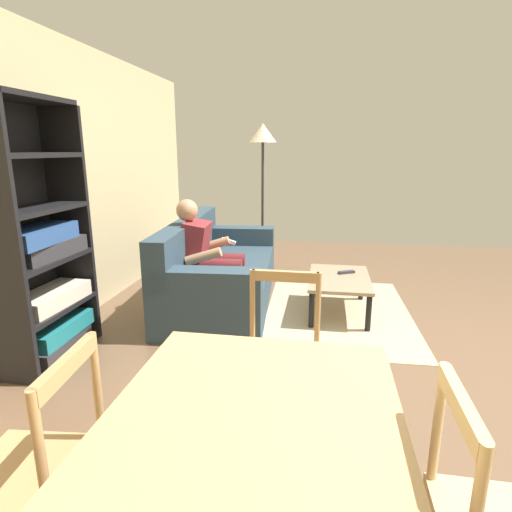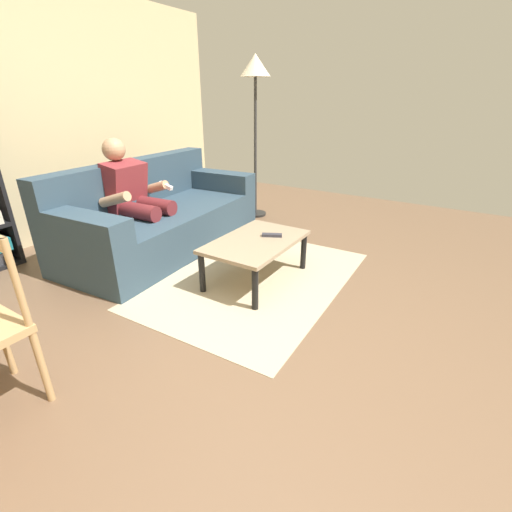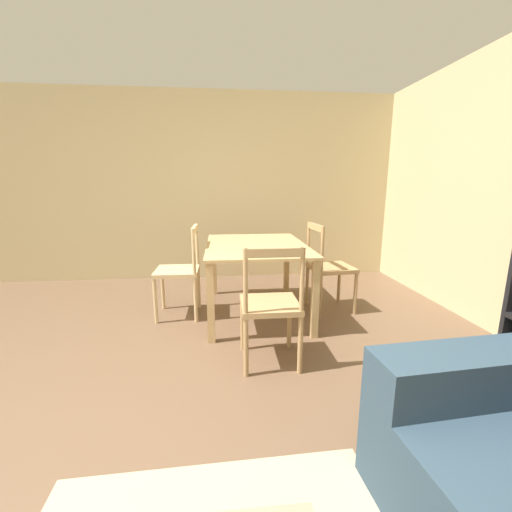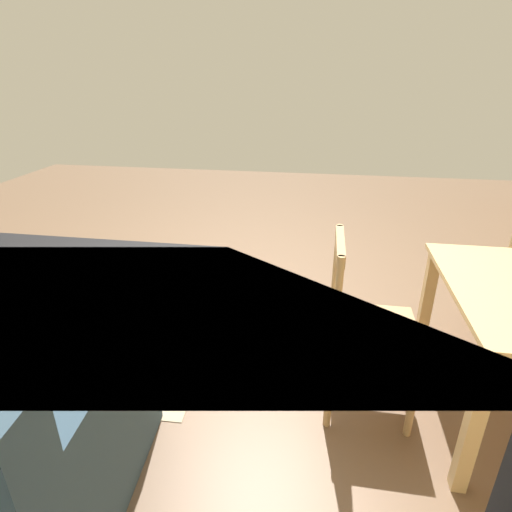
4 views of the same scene
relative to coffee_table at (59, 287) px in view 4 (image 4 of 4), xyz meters
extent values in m
plane|color=brown|center=(-1.05, -0.61, -0.32)|extent=(8.67, 8.67, 0.00)
cube|color=#2D4251|center=(-0.83, 1.13, 0.20)|extent=(0.31, 0.97, 0.21)
cube|color=black|center=(-0.20, 0.85, -0.28)|extent=(0.12, 0.25, 0.08)
cube|color=gray|center=(0.00, 0.00, 0.03)|extent=(0.91, 0.58, 0.03)
cylinder|color=black|center=(-0.41, -0.25, -0.15)|extent=(0.05, 0.05, 0.34)
cylinder|color=black|center=(0.41, -0.25, -0.15)|extent=(0.05, 0.05, 0.34)
cylinder|color=black|center=(-0.41, 0.25, -0.15)|extent=(0.05, 0.05, 0.34)
cube|color=#2D2D38|center=(0.14, -0.07, 0.06)|extent=(0.12, 0.17, 0.02)
cube|color=tan|center=(-2.27, -0.07, 0.03)|extent=(0.06, 0.06, 0.70)
cube|color=tan|center=(-2.27, 0.82, 0.03)|extent=(0.06, 0.06, 0.70)
cube|color=tan|center=(-1.92, 0.37, 0.13)|extent=(0.42, 0.42, 0.04)
cylinder|color=tan|center=(-2.11, 0.56, -0.10)|extent=(0.04, 0.04, 0.45)
cylinder|color=tan|center=(-2.11, 0.18, -0.10)|extent=(0.04, 0.04, 0.45)
cylinder|color=tan|center=(-1.73, 0.56, -0.10)|extent=(0.04, 0.04, 0.45)
cylinder|color=tan|center=(-1.73, 0.18, -0.10)|extent=(0.04, 0.04, 0.45)
cylinder|color=tan|center=(-1.73, 0.56, 0.36)|extent=(0.03, 0.03, 0.46)
cylinder|color=tan|center=(-1.73, 0.18, 0.36)|extent=(0.03, 0.03, 0.46)
cube|color=tan|center=(-1.73, 0.37, 0.56)|extent=(0.04, 0.38, 0.06)
cylinder|color=#D1B27F|center=(-2.71, -0.61, -0.09)|extent=(0.04, 0.04, 0.46)
cylinder|color=#D1B27F|center=(-2.71, -0.23, -0.09)|extent=(0.04, 0.04, 0.46)
cylinder|color=#D1B27F|center=(-2.71, -0.23, 0.37)|extent=(0.03, 0.03, 0.45)
cube|color=tan|center=(0.00, 0.00, -0.32)|extent=(2.04, 1.46, 0.01)
camera|label=1|loc=(-4.00, 0.17, 1.25)|focal=29.44mm
camera|label=2|loc=(-2.36, -1.48, 1.14)|focal=25.30mm
camera|label=3|loc=(0.35, 0.04, 0.99)|focal=23.15mm
camera|label=4|loc=(-1.63, 2.14, 1.28)|focal=29.28mm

